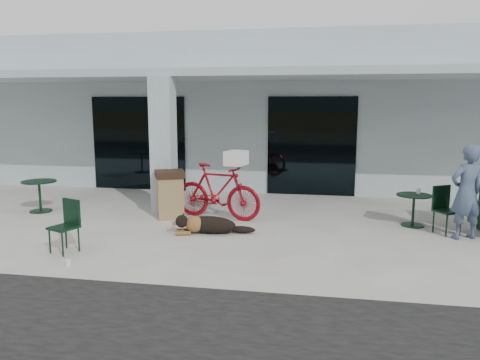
% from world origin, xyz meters
% --- Properties ---
extents(ground, '(80.00, 80.00, 0.00)m').
position_xyz_m(ground, '(0.00, 0.00, 0.00)').
color(ground, beige).
rests_on(ground, ground).
extents(building, '(22.00, 7.00, 4.50)m').
position_xyz_m(building, '(0.00, 8.50, 2.25)').
color(building, '#B1C2C8').
rests_on(building, ground).
extents(storefront_glass_left, '(2.80, 0.06, 2.70)m').
position_xyz_m(storefront_glass_left, '(-3.20, 4.98, 1.35)').
color(storefront_glass_left, black).
rests_on(storefront_glass_left, ground).
extents(storefront_glass_right, '(2.40, 0.06, 2.70)m').
position_xyz_m(storefront_glass_right, '(1.80, 4.98, 1.35)').
color(storefront_glass_right, black).
rests_on(storefront_glass_right, ground).
extents(column, '(0.50, 0.50, 3.12)m').
position_xyz_m(column, '(-1.50, 2.30, 1.56)').
color(column, '#B1C2C8').
rests_on(column, ground).
extents(overhang, '(22.00, 2.80, 0.18)m').
position_xyz_m(overhang, '(0.00, 3.60, 3.21)').
color(overhang, '#B1C2C8').
rests_on(overhang, column).
extents(bicycle, '(2.10, 1.02, 1.22)m').
position_xyz_m(bicycle, '(-0.14, 1.90, 0.61)').
color(bicycle, maroon).
rests_on(bicycle, ground).
extents(laundry_basket, '(0.48, 0.58, 0.30)m').
position_xyz_m(laundry_basket, '(0.29, 1.80, 1.37)').
color(laundry_basket, white).
rests_on(laundry_basket, bicycle).
extents(dog, '(1.26, 0.73, 0.40)m').
position_xyz_m(dog, '(-0.03, 0.70, 0.20)').
color(dog, black).
rests_on(dog, ground).
extents(cup_near_dog, '(0.10, 0.10, 0.10)m').
position_xyz_m(cup_near_dog, '(-1.78, -1.50, 0.05)').
color(cup_near_dog, white).
rests_on(cup_near_dog, ground).
extents(cafe_table_near, '(1.01, 1.01, 0.74)m').
position_xyz_m(cafe_table_near, '(-4.39, 1.80, 0.37)').
color(cafe_table_near, black).
rests_on(cafe_table_near, ground).
extents(cafe_chair_near, '(0.54, 0.57, 0.91)m').
position_xyz_m(cafe_chair_near, '(-2.20, -0.88, 0.45)').
color(cafe_chair_near, black).
rests_on(cafe_chair_near, ground).
extents(cafe_table_far, '(0.90, 0.90, 0.66)m').
position_xyz_m(cafe_table_far, '(4.00, 2.00, 0.33)').
color(cafe_table_far, black).
rests_on(cafe_table_far, ground).
extents(cafe_chair_far_a, '(0.60, 0.61, 0.93)m').
position_xyz_m(cafe_chair_far_a, '(4.54, 1.50, 0.47)').
color(cafe_chair_far_a, black).
rests_on(cafe_chair_far_a, ground).
extents(person, '(0.77, 0.65, 1.79)m').
position_xyz_m(person, '(4.77, 1.20, 0.89)').
color(person, '#40526C').
rests_on(person, ground).
extents(cup_on_table, '(0.10, 0.10, 0.11)m').
position_xyz_m(cup_on_table, '(4.11, 2.14, 0.72)').
color(cup_on_table, white).
rests_on(cup_on_table, cafe_table_far).
extents(trash_receptacle, '(0.82, 0.82, 1.06)m').
position_xyz_m(trash_receptacle, '(-1.20, 1.80, 0.53)').
color(trash_receptacle, olive).
rests_on(trash_receptacle, ground).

